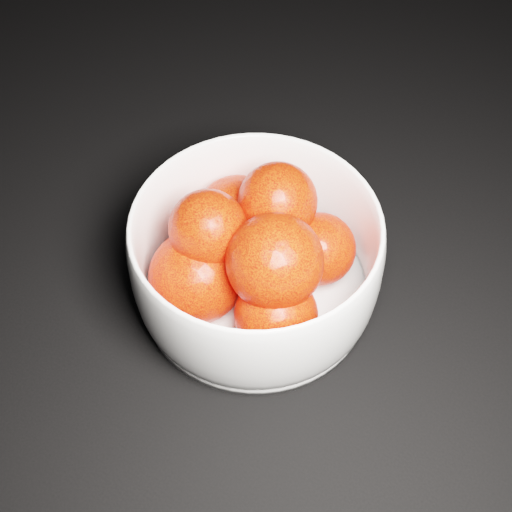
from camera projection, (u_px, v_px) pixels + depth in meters
The scene contains 2 objects.
bowl at pixel (256, 260), 0.62m from camera, with size 0.22×0.22×0.11m.
orange_pile at pixel (251, 251), 0.61m from camera, with size 0.16×0.16×0.12m.
Camera 1 is at (0.42, -0.07, 0.55)m, focal length 50.00 mm.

